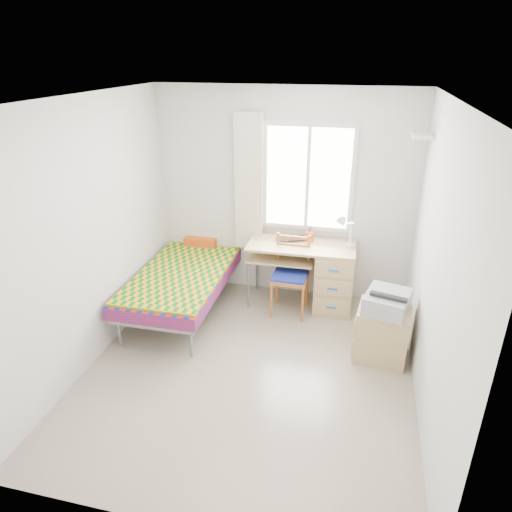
{
  "coord_description": "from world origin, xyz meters",
  "views": [
    {
      "loc": [
        0.93,
        -3.63,
        2.94
      ],
      "look_at": [
        -0.06,
        0.55,
        1.01
      ],
      "focal_mm": 32.0,
      "sensor_mm": 36.0,
      "label": 1
    }
  ],
  "objects_px": {
    "desk": "(329,275)",
    "printer": "(387,301)",
    "cabinet": "(382,333)",
    "bed": "(189,271)",
    "chair": "(291,270)"
  },
  "relations": [
    {
      "from": "cabinet",
      "to": "printer",
      "type": "xyz_separation_m",
      "value": [
        0.01,
        -0.02,
        0.39
      ]
    },
    {
      "from": "desk",
      "to": "chair",
      "type": "distance_m",
      "value": 0.48
    },
    {
      "from": "desk",
      "to": "printer",
      "type": "distance_m",
      "value": 1.15
    },
    {
      "from": "bed",
      "to": "cabinet",
      "type": "relative_size",
      "value": 3.77
    },
    {
      "from": "desk",
      "to": "printer",
      "type": "bearing_deg",
      "value": -56.1
    },
    {
      "from": "chair",
      "to": "printer",
      "type": "height_order",
      "value": "chair"
    },
    {
      "from": "bed",
      "to": "cabinet",
      "type": "height_order",
      "value": "bed"
    },
    {
      "from": "bed",
      "to": "printer",
      "type": "distance_m",
      "value": 2.43
    },
    {
      "from": "desk",
      "to": "cabinet",
      "type": "bearing_deg",
      "value": -55.93
    },
    {
      "from": "desk",
      "to": "printer",
      "type": "xyz_separation_m",
      "value": [
        0.64,
        -0.92,
        0.23
      ]
    },
    {
      "from": "bed",
      "to": "cabinet",
      "type": "xyz_separation_m",
      "value": [
        2.33,
        -0.58,
        -0.17
      ]
    },
    {
      "from": "chair",
      "to": "printer",
      "type": "relative_size",
      "value": 1.76
    },
    {
      "from": "bed",
      "to": "chair",
      "type": "xyz_separation_m",
      "value": [
        1.26,
        0.13,
        0.09
      ]
    },
    {
      "from": "desk",
      "to": "bed",
      "type": "bearing_deg",
      "value": -170.24
    },
    {
      "from": "cabinet",
      "to": "printer",
      "type": "bearing_deg",
      "value": -57.11
    }
  ]
}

